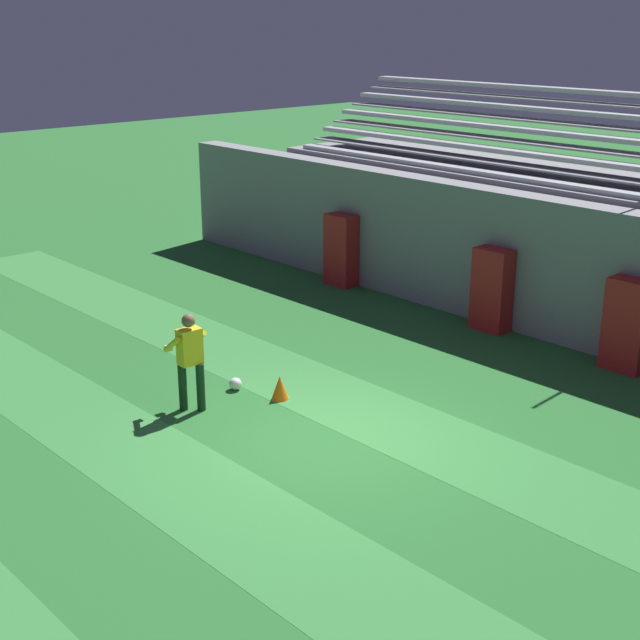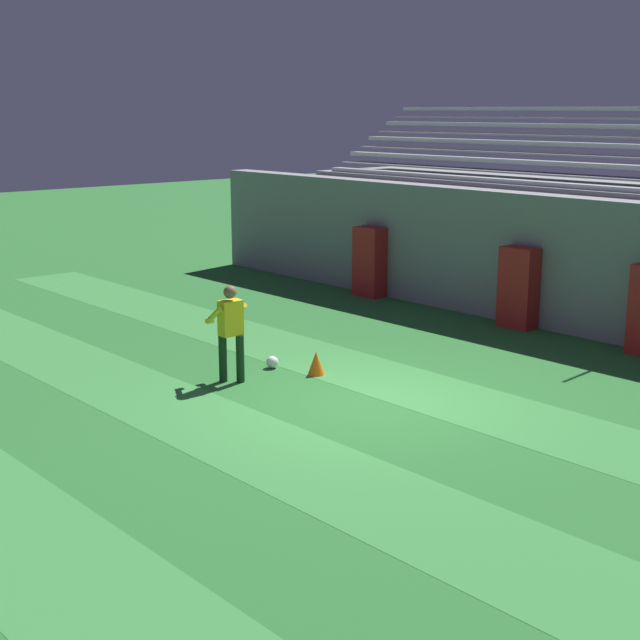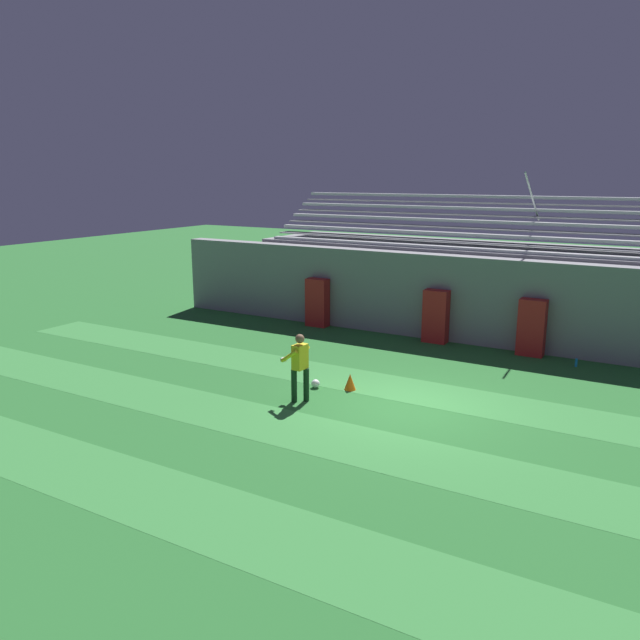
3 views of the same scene
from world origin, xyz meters
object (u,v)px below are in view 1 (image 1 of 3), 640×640
at_px(padding_pillar_gate_left, 492,290).
at_px(padding_pillar_far_left, 341,250).
at_px(soccer_ball, 235,384).
at_px(traffic_cone, 280,388).
at_px(padding_pillar_gate_right, 627,325).
at_px(goalkeeper, 190,356).

distance_m(padding_pillar_gate_left, padding_pillar_far_left, 4.44).
bearing_deg(soccer_ball, traffic_cone, 20.53).
bearing_deg(soccer_ball, padding_pillar_gate_left, 79.40).
height_order(padding_pillar_gate_right, padding_pillar_far_left, same).
bearing_deg(traffic_cone, padding_pillar_gate_right, 59.31).
xyz_separation_m(padding_pillar_gate_left, padding_pillar_far_left, (-4.44, 0.00, 0.00)).
bearing_deg(padding_pillar_gate_left, padding_pillar_gate_right, 0.00).
relative_size(padding_pillar_gate_left, goalkeeper, 1.03).
bearing_deg(padding_pillar_gate_right, padding_pillar_gate_left, 180.00).
bearing_deg(soccer_ball, goalkeeper, -80.90).
height_order(padding_pillar_far_left, soccer_ball, padding_pillar_far_left).
distance_m(padding_pillar_gate_right, traffic_cone, 6.43).
xyz_separation_m(padding_pillar_gate_right, padding_pillar_far_left, (-7.45, 0.00, 0.00)).
xyz_separation_m(padding_pillar_far_left, traffic_cone, (4.19, -5.50, -0.65)).
bearing_deg(goalkeeper, padding_pillar_gate_right, 60.10).
bearing_deg(traffic_cone, padding_pillar_gate_left, 87.35).
distance_m(padding_pillar_far_left, goalkeeper, 7.70).
relative_size(padding_pillar_gate_right, soccer_ball, 7.82).
relative_size(soccer_ball, traffic_cone, 0.52).
bearing_deg(traffic_cone, soccer_ball, -159.47).
bearing_deg(padding_pillar_gate_right, traffic_cone, -120.69).
xyz_separation_m(padding_pillar_gate_left, traffic_cone, (-0.25, -5.50, -0.65)).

